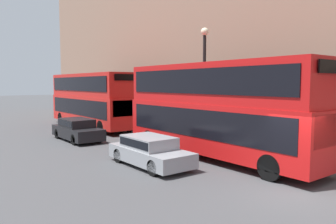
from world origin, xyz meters
TOP-DOWN VIEW (x-y plane):
  - ground_plane at (0.00, 0.00)m, footprint 200.00×200.00m
  - bus_leading at (1.60, 5.12)m, footprint 2.59×11.04m
  - bus_second_in_queue at (1.60, 19.13)m, footprint 2.59×11.30m
  - car_dark_sedan at (-1.80, 5.76)m, footprint 1.78×4.28m
  - car_hatchback at (-1.80, 13.88)m, footprint 1.75×4.47m
  - street_lamp at (3.31, 7.71)m, footprint 0.44×0.44m

SIDE VIEW (x-z plane):
  - ground_plane at x=0.00m, z-range 0.00..0.00m
  - car_dark_sedan at x=-1.80m, z-range 0.04..1.34m
  - car_hatchback at x=-1.80m, z-range 0.04..1.40m
  - bus_second_in_queue at x=1.60m, z-range 0.23..4.59m
  - bus_leading at x=1.60m, z-range 0.23..4.76m
  - street_lamp at x=3.31m, z-range 0.77..7.49m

